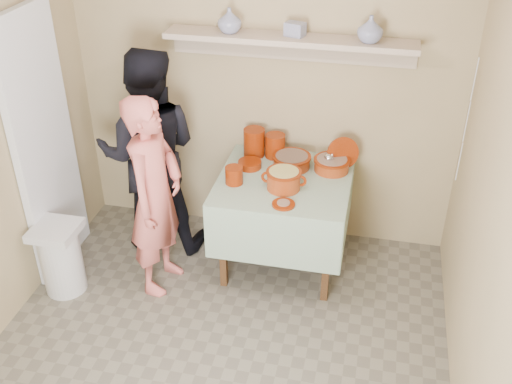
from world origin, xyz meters
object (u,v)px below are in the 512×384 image
(person_cook, at_px, (155,197))
(serving_table, at_px, (284,192))
(person_helper, at_px, (150,154))
(trash_bin, at_px, (61,258))
(cazuela_rice, at_px, (284,178))

(person_cook, bearing_deg, serving_table, -56.55)
(person_cook, relative_size, person_helper, 0.91)
(person_cook, bearing_deg, trash_bin, 115.50)
(person_cook, xyz_separation_m, serving_table, (0.85, 0.44, -0.12))
(trash_bin, bearing_deg, cazuela_rice, 19.23)
(person_cook, height_order, cazuela_rice, person_cook)
(trash_bin, bearing_deg, serving_table, 23.83)
(person_helper, relative_size, trash_bin, 2.98)
(serving_table, height_order, cazuela_rice, cazuela_rice)
(person_helper, bearing_deg, trash_bin, 43.42)
(person_helper, height_order, trash_bin, person_helper)
(trash_bin, bearing_deg, person_helper, 56.16)
(serving_table, distance_m, trash_bin, 1.71)
(person_helper, distance_m, serving_table, 1.08)
(serving_table, height_order, trash_bin, serving_table)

